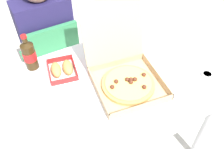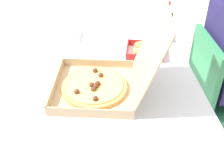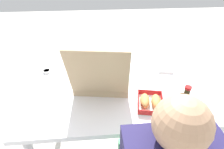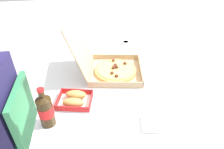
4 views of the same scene
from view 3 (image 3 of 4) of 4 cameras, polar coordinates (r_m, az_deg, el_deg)
dining_table at (r=1.35m, az=2.36°, el=-6.33°), size 1.25×0.81×0.73m
pizza_box_open at (r=1.28m, az=-2.97°, el=-1.25°), size 0.41×0.51×0.38m
bread_side_box at (r=1.15m, az=11.54°, el=-8.07°), size 0.19×0.22×0.06m
cola_bottle at (r=1.07m, az=20.74°, el=-9.06°), size 0.07×0.07×0.22m
paper_menu at (r=1.27m, az=24.98°, el=-8.07°), size 0.25×0.22×0.00m
napkin_pile at (r=1.52m, az=15.66°, el=1.65°), size 0.13×0.13×0.02m
dipping_sauce_cup at (r=1.52m, az=-19.20°, el=0.93°), size 0.06×0.06×0.02m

